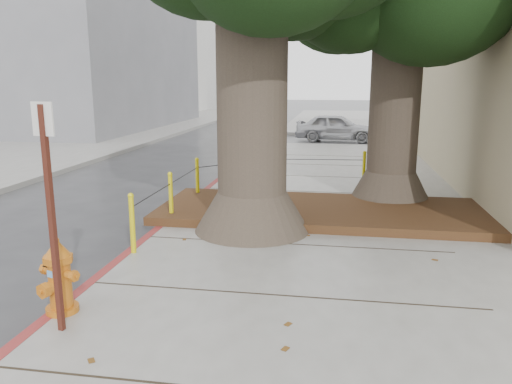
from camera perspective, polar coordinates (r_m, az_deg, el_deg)
ground at (r=6.44m, az=-1.93°, el=-12.62°), size 140.00×140.00×0.00m
sidewalk_far at (r=36.13m, az=17.23°, el=7.79°), size 16.00×20.00×0.15m
curb_red at (r=9.19m, az=-11.18°, el=-4.53°), size 0.14×26.00×0.16m
planter_bed at (r=9.94m, az=7.60°, el=-2.17°), size 6.40×2.60×0.16m
building_far_grey at (r=32.24m, az=-21.80°, el=17.52°), size 12.00×16.00×12.00m
building_far_white at (r=54.07m, az=-10.77°, el=17.41°), size 12.00×18.00×15.00m
bollard_ring at (r=10.49m, az=-1.92°, el=1.15°), size 3.79×5.39×0.95m
fire_hydrant at (r=6.13m, az=-21.58°, el=-9.00°), size 0.47×0.46×0.88m
signpost at (r=5.43m, az=-22.42°, el=-1.53°), size 0.24×0.06×2.40m
car_silver at (r=23.59m, az=9.18°, el=7.30°), size 3.84×1.80×1.27m
car_red at (r=25.45m, az=27.09°, el=6.46°), size 3.90×1.49×1.27m
car_dark at (r=27.40m, az=-15.90°, el=7.57°), size 1.82×4.05×1.15m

